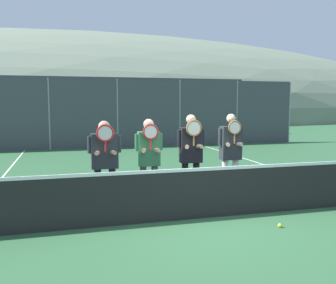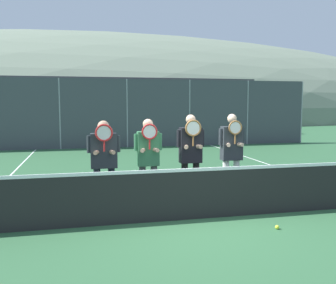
# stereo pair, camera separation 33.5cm
# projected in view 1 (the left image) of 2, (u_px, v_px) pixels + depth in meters

# --- Properties ---
(ground_plane) EXTENTS (120.00, 120.00, 0.00)m
(ground_plane) POSITION_uv_depth(u_px,v_px,m) (202.00, 218.00, 6.69)
(ground_plane) COLOR #2D5B38
(hill_distant) EXTENTS (119.94, 66.63, 23.32)m
(hill_distant) POSITION_uv_depth(u_px,v_px,m) (80.00, 115.00, 58.99)
(hill_distant) COLOR slate
(hill_distant) RESTS_ON ground_plane
(clubhouse_building) EXTENTS (16.80, 5.50, 3.55)m
(clubhouse_building) POSITION_uv_depth(u_px,v_px,m) (108.00, 106.00, 24.86)
(clubhouse_building) COLOR #9EA3A8
(clubhouse_building) RESTS_ON ground_plane
(fence_back) EXTENTS (17.90, 0.06, 3.12)m
(fence_back) POSITION_uv_depth(u_px,v_px,m) (118.00, 113.00, 17.01)
(fence_back) COLOR gray
(fence_back) RESTS_ON ground_plane
(tennis_net) EXTENTS (10.83, 0.09, 1.02)m
(tennis_net) POSITION_uv_depth(u_px,v_px,m) (202.00, 192.00, 6.64)
(tennis_net) COLOR gray
(tennis_net) RESTS_ON ground_plane
(court_line_right_sideline) EXTENTS (0.05, 16.00, 0.01)m
(court_line_right_sideline) POSITION_uv_depth(u_px,v_px,m) (298.00, 175.00, 10.63)
(court_line_right_sideline) COLOR white
(court_line_right_sideline) RESTS_ON ground_plane
(player_leftmost) EXTENTS (0.63, 0.34, 1.72)m
(player_leftmost) POSITION_uv_depth(u_px,v_px,m) (105.00, 157.00, 7.01)
(player_leftmost) COLOR #232838
(player_leftmost) RESTS_ON ground_plane
(player_center_left) EXTENTS (0.55, 0.34, 1.75)m
(player_center_left) POSITION_uv_depth(u_px,v_px,m) (149.00, 156.00, 7.24)
(player_center_left) COLOR #56565B
(player_center_left) RESTS_ON ground_plane
(player_center_right) EXTENTS (0.56, 0.34, 1.83)m
(player_center_right) POSITION_uv_depth(u_px,v_px,m) (191.00, 153.00, 7.41)
(player_center_right) COLOR black
(player_center_right) RESTS_ON ground_plane
(player_rightmost) EXTENTS (0.56, 0.34, 1.83)m
(player_rightmost) POSITION_uv_depth(u_px,v_px,m) (231.00, 151.00, 7.78)
(player_rightmost) COLOR white
(player_rightmost) RESTS_ON ground_plane
(car_left_of_center) EXTENTS (4.28, 1.94, 1.76)m
(car_left_of_center) POSITION_uv_depth(u_px,v_px,m) (89.00, 125.00, 19.23)
(car_left_of_center) COLOR slate
(car_left_of_center) RESTS_ON ground_plane
(car_center) EXTENTS (4.60, 1.93, 1.78)m
(car_center) POSITION_uv_depth(u_px,v_px,m) (181.00, 124.00, 20.43)
(car_center) COLOR maroon
(car_center) RESTS_ON ground_plane
(tennis_ball_on_court) EXTENTS (0.07, 0.07, 0.07)m
(tennis_ball_on_court) POSITION_uv_depth(u_px,v_px,m) (280.00, 225.00, 6.19)
(tennis_ball_on_court) COLOR #CCDB33
(tennis_ball_on_court) RESTS_ON ground_plane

